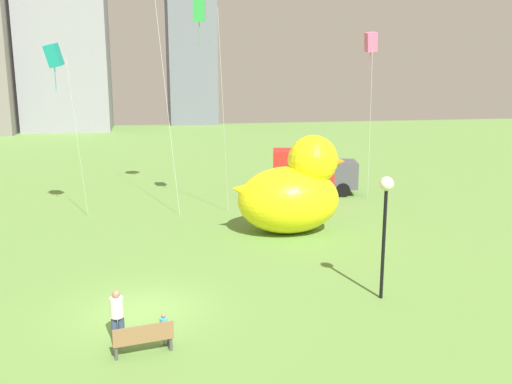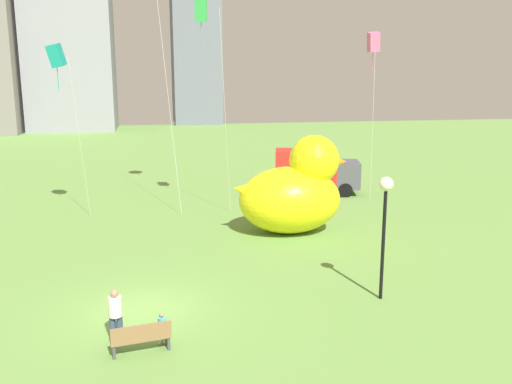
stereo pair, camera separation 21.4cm
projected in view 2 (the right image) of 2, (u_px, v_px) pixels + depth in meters
ground_plane at (142, 310)px, 18.07m from camera, size 140.00×140.00×0.00m
park_bench at (141, 338)px, 15.18m from camera, size 1.71×0.71×0.90m
person_adult at (116, 313)px, 15.80m from camera, size 0.39×0.39×1.59m
person_child at (162, 327)px, 15.72m from camera, size 0.23×0.23×0.95m
giant_inflatable_duck at (294, 192)px, 26.68m from camera, size 5.77×3.70×4.78m
lamppost at (385, 204)px, 18.33m from camera, size 0.49×0.49×4.30m
box_truck at (315, 172)px, 35.66m from camera, size 5.79×3.49×2.85m
city_skyline at (60, 13)px, 76.21m from camera, size 54.87×21.37×37.84m
kite_teal at (56, 56)px, 27.63m from camera, size 1.57×1.81×9.20m
kite_green at (201, 12)px, 27.96m from camera, size 1.87×2.30×11.42m
kite_pink at (374, 43)px, 32.37m from camera, size 0.71×0.77×10.12m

